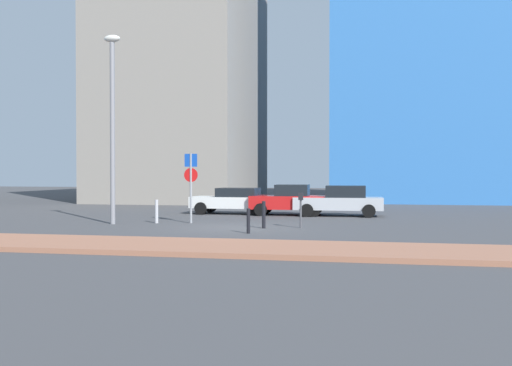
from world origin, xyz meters
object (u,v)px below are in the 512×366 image
Objects in this scene: parked_car_red at (290,200)px; traffic_bollard_far at (264,215)px; traffic_bollard_near at (157,211)px; parking_sign_post at (191,179)px; parking_meter at (301,205)px; traffic_bollard_mid at (248,221)px; parked_car_white at (234,200)px; street_lamp at (112,115)px; parked_car_silver at (340,201)px.

traffic_bollard_far is (-0.09, -7.01, -0.26)m from parked_car_red.
traffic_bollard_near is at bearing -131.26° from parked_car_red.
parking_sign_post is at bearing -123.22° from parked_car_red.
parked_car_red is 2.87× the size of parking_meter.
parking_sign_post is at bearing 132.63° from traffic_bollard_mid.
parked_car_white is 4.82× the size of traffic_bollard_mid.
traffic_bollard_mid is 1.94m from traffic_bollard_far.
parking_sign_post is 2.02m from traffic_bollard_near.
traffic_bollard_far is at bearing -4.95° from street_lamp.
parked_car_red reaches higher than traffic_bollard_mid.
parked_car_white is 3.12× the size of parking_meter.
parking_meter is 8.75m from street_lamp.
parking_sign_post reaches higher than parked_car_white.
parked_car_white is 3.01m from parked_car_red.
parked_car_silver is at bearing -3.58° from parked_car_red.
street_lamp is at bearing -155.21° from traffic_bollard_near.
parked_car_red reaches higher than parked_car_white.
traffic_bollard_near is 5.71m from traffic_bollard_mid.
parked_car_silver reaches higher than traffic_bollard_far.
parking_meter is at bearing -100.83° from parked_car_silver.
parking_sign_post is 5.10m from parking_meter.
parked_car_silver is at bearing 72.09° from traffic_bollard_mid.
street_lamp reaches higher than parked_car_red.
traffic_bollard_near is at bearing 171.41° from parking_meter.
parked_car_white is at bearing 176.25° from parked_car_silver.
parked_car_silver is 4.37× the size of traffic_bollard_near.
parked_car_silver is 9.34m from traffic_bollard_near.
street_lamp is 7.52× the size of traffic_bollard_far.
parked_car_silver is (2.54, -0.16, -0.01)m from parked_car_red.
parking_sign_post is (-0.53, -5.61, 1.16)m from parked_car_white.
parked_car_silver is 0.56× the size of street_lamp.
traffic_bollard_near is (-1.44, -0.28, -1.38)m from parking_sign_post.
parked_car_white is 8.50m from street_lamp.
parked_car_red reaches higher than traffic_bollard_far.
parking_meter reaches higher than traffic_bollard_far.
traffic_bollard_near is at bearing 24.79° from street_lamp.
parked_car_white is 4.25× the size of traffic_bollard_near.
parked_car_silver is (5.55, -0.36, 0.04)m from parked_car_white.
parked_car_red is at bearing 176.42° from parked_car_silver.
parking_sign_post is 2.97× the size of traffic_bollard_near.
parking_meter is at bearing -57.78° from parked_car_white.
traffic_bollard_far reaches higher than traffic_bollard_mid.
traffic_bollard_near is at bearing 164.86° from traffic_bollard_far.
traffic_bollard_near is 0.96× the size of traffic_bollard_far.
parking_meter is 1.36× the size of traffic_bollard_near.
parked_car_silver is 11.75m from street_lamp.
traffic_bollard_near is 5.07m from traffic_bollard_far.
parking_sign_post is 5.01m from traffic_bollard_mid.
parked_car_red is 6.56m from parking_sign_post.
street_lamp is (-7.93, 0.19, 3.70)m from parking_meter.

